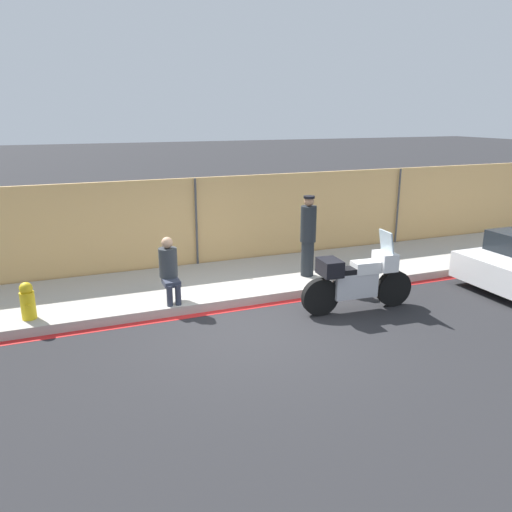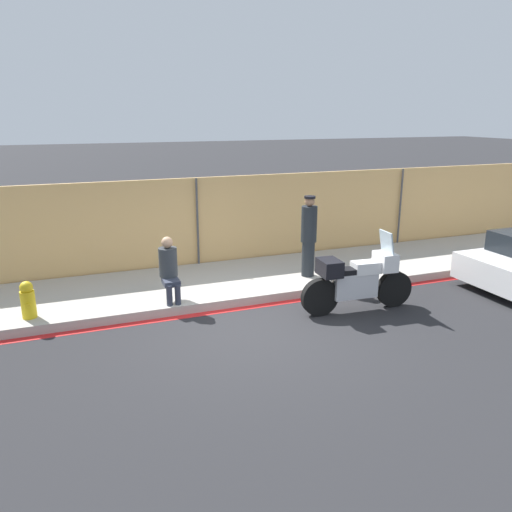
% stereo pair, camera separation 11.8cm
% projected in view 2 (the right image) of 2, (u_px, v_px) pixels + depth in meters
% --- Properties ---
extents(ground_plane, '(120.00, 120.00, 0.00)m').
position_uv_depth(ground_plane, '(251.00, 328.00, 8.79)').
color(ground_plane, '#262628').
extents(sidewalk, '(42.32, 2.60, 0.18)m').
position_uv_depth(sidewalk, '(214.00, 283.00, 10.84)').
color(sidewalk, '#ADA89E').
rests_on(sidewalk, ground_plane).
extents(curb_paint_stripe, '(42.32, 0.18, 0.01)m').
position_uv_depth(curb_paint_stripe, '(234.00, 309.00, 9.61)').
color(curb_paint_stripe, red).
rests_on(curb_paint_stripe, ground_plane).
extents(storefront_fence, '(40.21, 0.17, 2.22)m').
position_uv_depth(storefront_fence, '(197.00, 225.00, 11.80)').
color(storefront_fence, '#E5B26B').
rests_on(storefront_fence, ground_plane).
extents(motorcycle, '(2.29, 0.58, 1.53)m').
position_uv_depth(motorcycle, '(357.00, 280.00, 9.40)').
color(motorcycle, black).
rests_on(motorcycle, ground_plane).
extents(officer_standing, '(0.34, 0.34, 1.78)m').
position_uv_depth(officer_standing, '(309.00, 235.00, 10.82)').
color(officer_standing, '#1E2328').
rests_on(officer_standing, sidewalk).
extents(person_seated_on_curb, '(0.35, 0.63, 1.23)m').
position_uv_depth(person_seated_on_curb, '(169.00, 266.00, 9.49)').
color(person_seated_on_curb, '#2D3342').
rests_on(person_seated_on_curb, sidewalk).
extents(fire_hydrant, '(0.25, 0.31, 0.67)m').
position_uv_depth(fire_hydrant, '(28.00, 300.00, 8.71)').
color(fire_hydrant, gold).
rests_on(fire_hydrant, sidewalk).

